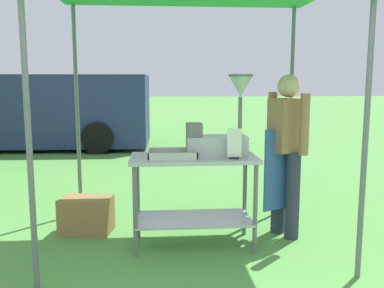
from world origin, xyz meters
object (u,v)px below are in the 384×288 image
at_px(menu_sign, 234,146).
at_px(supply_crate, 86,215).
at_px(donut_fryer, 220,130).
at_px(donut_cart, 194,181).
at_px(van_navy, 30,110).
at_px(donut_tray, 172,156).
at_px(vendor, 286,147).

height_order(menu_sign, supply_crate, menu_sign).
xyz_separation_m(donut_fryer, menu_sign, (0.10, -0.22, -0.12)).
bearing_deg(supply_crate, menu_sign, -22.39).
xyz_separation_m(donut_cart, van_navy, (-3.30, 6.28, 0.26)).
distance_m(donut_cart, donut_tray, 0.34).
distance_m(vendor, supply_crate, 2.14).
bearing_deg(vendor, supply_crate, 173.31).
bearing_deg(van_navy, donut_fryer, -60.28).
bearing_deg(donut_cart, supply_crate, 158.41).
height_order(donut_tray, van_navy, van_navy).
distance_m(donut_cart, supply_crate, 1.23).
bearing_deg(donut_fryer, donut_tray, -164.05).
bearing_deg(supply_crate, vendor, -6.69).
xyz_separation_m(donut_cart, donut_tray, (-0.20, -0.08, 0.26)).
relative_size(donut_cart, donut_tray, 2.67).
bearing_deg(donut_tray, menu_sign, -8.76).
bearing_deg(van_navy, vendor, -55.20).
bearing_deg(van_navy, supply_crate, -69.13).
distance_m(donut_tray, donut_fryer, 0.52).
xyz_separation_m(vendor, supply_crate, (-2.00, 0.23, -0.72)).
xyz_separation_m(donut_cart, supply_crate, (-1.07, 0.42, -0.44)).
distance_m(menu_sign, supply_crate, 1.73).
bearing_deg(supply_crate, van_navy, 110.87).
bearing_deg(donut_cart, menu_sign, -24.79).
xyz_separation_m(donut_tray, supply_crate, (-0.87, 0.50, -0.70)).
distance_m(donut_tray, supply_crate, 1.22).
distance_m(donut_fryer, supply_crate, 1.65).
height_order(donut_tray, vendor, vendor).
bearing_deg(donut_tray, vendor, 13.16).
bearing_deg(donut_tray, donut_fryer, 15.95).
bearing_deg(menu_sign, donut_fryer, 114.42).
distance_m(donut_cart, donut_fryer, 0.53).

